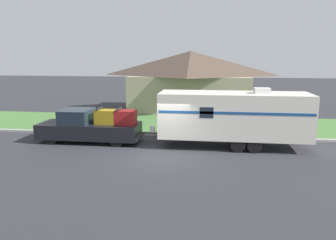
% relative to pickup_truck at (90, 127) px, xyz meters
% --- Properties ---
extents(ground_plane, '(120.00, 120.00, 0.00)m').
position_rel_pickup_truck_xyz_m(ground_plane, '(4.58, -1.96, -0.88)').
color(ground_plane, '#2D2D33').
extents(curb_strip, '(80.00, 0.30, 0.14)m').
position_rel_pickup_truck_xyz_m(curb_strip, '(4.58, 1.79, -0.81)').
color(curb_strip, '#999993').
rests_on(curb_strip, ground_plane).
extents(lawn_strip, '(80.00, 7.00, 0.03)m').
position_rel_pickup_truck_xyz_m(lawn_strip, '(4.58, 5.44, -0.87)').
color(lawn_strip, '#477538').
rests_on(lawn_strip, ground_plane).
extents(house_across_street, '(11.22, 6.62, 5.32)m').
position_rel_pickup_truck_xyz_m(house_across_street, '(5.00, 11.93, 1.88)').
color(house_across_street, gray).
rests_on(house_across_street, ground_plane).
extents(pickup_truck, '(5.92, 2.03, 2.01)m').
position_rel_pickup_truck_xyz_m(pickup_truck, '(0.00, 0.00, 0.00)').
color(pickup_truck, black).
rests_on(pickup_truck, ground_plane).
extents(travel_trailer, '(9.02, 2.44, 3.26)m').
position_rel_pickup_truck_xyz_m(travel_trailer, '(8.13, -0.00, 0.88)').
color(travel_trailer, black).
rests_on(travel_trailer, ground_plane).
extents(mailbox, '(0.48, 0.20, 1.37)m').
position_rel_pickup_truck_xyz_m(mailbox, '(-2.58, 2.90, 0.17)').
color(mailbox, brown).
rests_on(mailbox, ground_plane).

